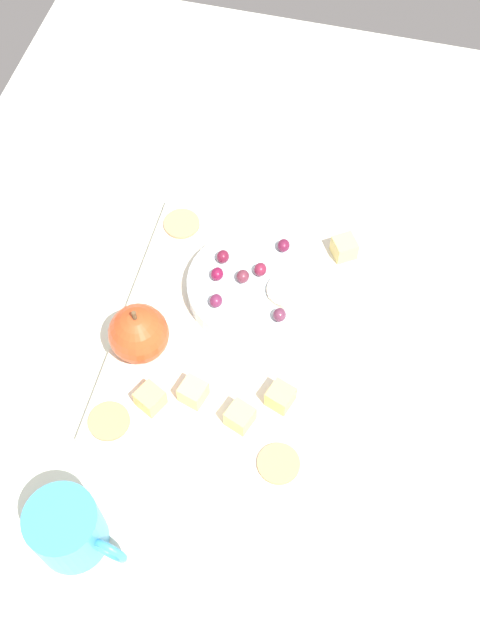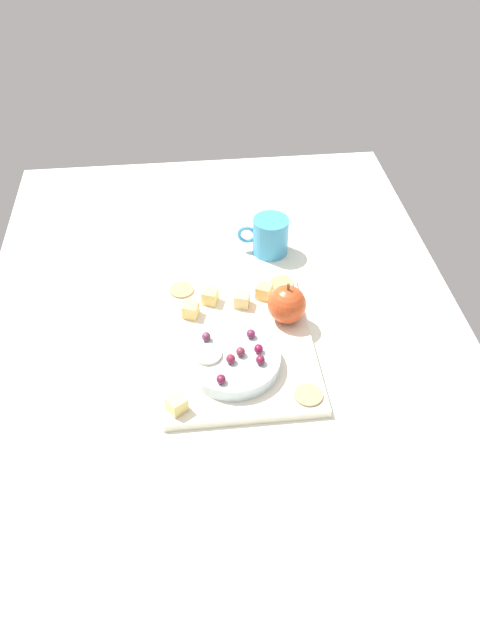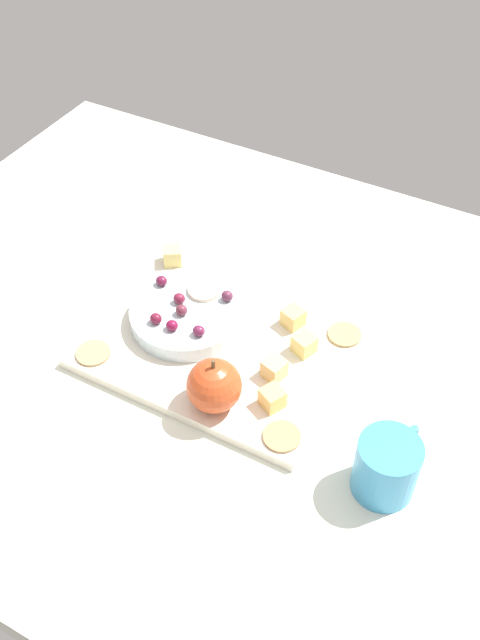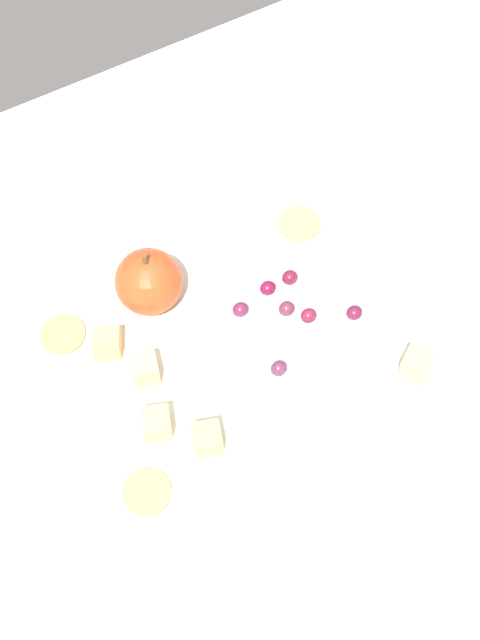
% 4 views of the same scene
% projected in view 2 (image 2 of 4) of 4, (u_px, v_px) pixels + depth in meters
% --- Properties ---
extents(table, '(1.24, 0.89, 0.04)m').
position_uv_depth(table, '(225.00, 336.00, 1.13)').
color(table, silver).
rests_on(table, ground).
extents(platter, '(0.34, 0.26, 0.02)m').
position_uv_depth(platter, '(237.00, 344.00, 1.08)').
color(platter, silver).
rests_on(platter, table).
extents(serving_dish, '(0.16, 0.16, 0.02)m').
position_uv_depth(serving_dish, '(233.00, 361.00, 1.02)').
color(serving_dish, silver).
rests_on(serving_dish, platter).
extents(apple_whole, '(0.07, 0.07, 0.07)m').
position_uv_depth(apple_whole, '(287.00, 304.00, 1.09)').
color(apple_whole, '#C3441E').
rests_on(apple_whole, platter).
extents(apple_stem, '(0.01, 0.01, 0.01)m').
position_uv_depth(apple_stem, '(288.00, 287.00, 1.06)').
color(apple_stem, brown).
rests_on(apple_stem, apple_whole).
extents(cheese_cube_0, '(0.04, 0.04, 0.03)m').
position_uv_depth(cheese_cube_0, '(264.00, 291.00, 1.15)').
color(cheese_cube_0, '#F3C967').
rests_on(cheese_cube_0, platter).
extents(cheese_cube_1, '(0.03, 0.03, 0.03)m').
position_uv_depth(cheese_cube_1, '(191.00, 310.00, 1.11)').
color(cheese_cube_1, '#EBC36B').
rests_on(cheese_cube_1, platter).
extents(cheese_cube_2, '(0.04, 0.04, 0.03)m').
position_uv_depth(cheese_cube_2, '(177.00, 404.00, 0.95)').
color(cheese_cube_2, '#E3CA73').
rests_on(cheese_cube_2, platter).
extents(cheese_cube_3, '(0.03, 0.03, 0.03)m').
position_uv_depth(cheese_cube_3, '(242.00, 300.00, 1.13)').
color(cheese_cube_3, '#E5C578').
rests_on(cheese_cube_3, platter).
extents(cheese_cube_4, '(0.03, 0.03, 0.03)m').
position_uv_depth(cheese_cube_4, '(210.00, 296.00, 1.14)').
color(cheese_cube_4, '#E4C76F').
rests_on(cheese_cube_4, platter).
extents(cracker_0, '(0.05, 0.05, 0.00)m').
position_uv_depth(cracker_0, '(308.00, 395.00, 0.98)').
color(cracker_0, tan).
rests_on(cracker_0, platter).
extents(cracker_1, '(0.05, 0.05, 0.00)m').
position_uv_depth(cracker_1, '(281.00, 284.00, 1.18)').
color(cracker_1, tan).
rests_on(cracker_1, platter).
extents(cracker_2, '(0.05, 0.05, 0.00)m').
position_uv_depth(cracker_2, '(182.00, 290.00, 1.17)').
color(cracker_2, tan).
rests_on(cracker_2, platter).
extents(grape_0, '(0.02, 0.01, 0.02)m').
position_uv_depth(grape_0, '(206.00, 337.00, 1.03)').
color(grape_0, '#612B42').
rests_on(grape_0, serving_dish).
extents(grape_1, '(0.02, 0.01, 0.01)m').
position_uv_depth(grape_1, '(221.00, 379.00, 0.96)').
color(grape_1, maroon).
rests_on(grape_1, serving_dish).
extents(grape_2, '(0.02, 0.01, 0.02)m').
position_uv_depth(grape_2, '(241.00, 352.00, 1.01)').
color(grape_2, brown).
rests_on(grape_2, serving_dish).
extents(grape_3, '(0.02, 0.01, 0.01)m').
position_uv_depth(grape_3, '(251.00, 334.00, 1.04)').
color(grape_3, '#662142').
rests_on(grape_3, serving_dish).
extents(grape_4, '(0.02, 0.01, 0.01)m').
position_uv_depth(grape_4, '(259.00, 349.00, 1.01)').
color(grape_4, maroon).
rests_on(grape_4, serving_dish).
extents(grape_5, '(0.02, 0.01, 0.02)m').
position_uv_depth(grape_5, '(231.00, 359.00, 1.00)').
color(grape_5, maroon).
rests_on(grape_5, serving_dish).
extents(grape_6, '(0.02, 0.01, 0.02)m').
position_uv_depth(grape_6, '(260.00, 360.00, 0.99)').
color(grape_6, maroon).
rests_on(grape_6, serving_dish).
extents(apple_slice_0, '(0.05, 0.05, 0.01)m').
position_uv_depth(apple_slice_0, '(208.00, 355.00, 1.01)').
color(apple_slice_0, beige).
rests_on(apple_slice_0, serving_dish).
extents(cup, '(0.07, 0.10, 0.08)m').
position_uv_depth(cup, '(270.00, 236.00, 1.26)').
color(cup, '#3990C1').
rests_on(cup, table).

